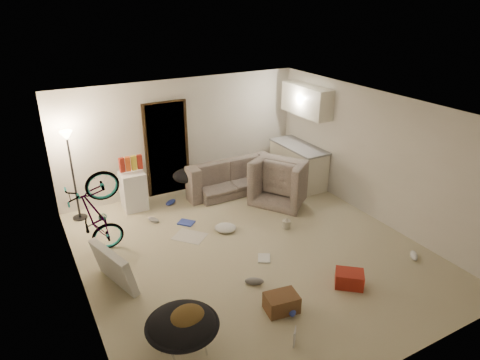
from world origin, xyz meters
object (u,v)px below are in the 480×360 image
kitchen_counter (298,165)px  bicycle (99,232)px  drink_case_b (349,279)px  saucer_chair (183,330)px  sofa (226,178)px  armchair (285,183)px  mini_fridge (133,191)px  floor_lamp (70,157)px  tv_box (114,267)px  juicer (286,224)px  drink_case_a (282,303)px

kitchen_counter → bicycle: kitchen_counter is taller
drink_case_b → saucer_chair: bearing=-139.2°
sofa → armchair: 1.36m
kitchen_counter → saucer_chair: kitchen_counter is taller
mini_fridge → armchair: bearing=-19.1°
sofa → drink_case_b: sofa is taller
floor_lamp → sofa: bearing=-3.6°
tv_box → juicer: 3.30m
floor_lamp → juicer: size_ratio=8.16×
floor_lamp → saucer_chair: (0.50, -4.27, -0.93)m
drink_case_a → juicer: drink_case_a is taller
saucer_chair → tv_box: 1.85m
mini_fridge → sofa: bearing=-1.7°
drink_case_b → armchair: bearing=113.9°
bicycle → drink_case_b: (3.13, -2.73, -0.30)m
kitchen_counter → drink_case_a: (-2.82, -3.54, -0.31)m
floor_lamp → mini_fridge: bearing=-5.3°
sofa → mini_fridge: 2.08m
tv_box → floor_lamp: bearing=75.6°
bicycle → saucer_chair: 2.81m
bicycle → tv_box: bearing=-177.5°
kitchen_counter → drink_case_a: kitchen_counter is taller
sofa → mini_fridge: (-2.08, 0.10, 0.11)m
kitchen_counter → bicycle: (-4.73, -0.84, -0.02)m
armchair → floor_lamp: bearing=39.9°
tv_box → drink_case_b: bearing=-45.9°
floor_lamp → kitchen_counter: size_ratio=1.21×
kitchen_counter → bicycle: 4.80m
sofa → bicycle: 3.33m
sofa → juicer: size_ratio=8.97×
armchair → tv_box: bearing=74.0°
tv_box → juicer: tv_box is taller
kitchen_counter → drink_case_b: kitchen_counter is taller
floor_lamp → armchair: floor_lamp is taller
kitchen_counter → saucer_chair: size_ratio=1.66×
bicycle → juicer: bearing=-101.3°
armchair → mini_fridge: 3.19m
armchair → tv_box: size_ratio=1.15×
floor_lamp → juicer: floor_lamp is taller
mini_fridge → drink_case_b: (2.14, -4.12, -0.28)m
saucer_chair → drink_case_a: bearing=3.3°
drink_case_b → floor_lamp: bearing=167.1°
saucer_chair → juicer: 3.51m
bicycle → tv_box: bicycle is taller
bicycle → juicer: (3.29, -0.81, -0.33)m
drink_case_a → drink_case_b: size_ratio=1.09×
sofa → juicer: 2.12m
saucer_chair → sofa: bearing=56.8°
juicer → bicycle: bearing=166.2°
sofa → armchair: (0.92, -1.00, 0.07)m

